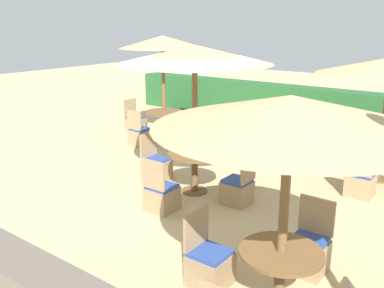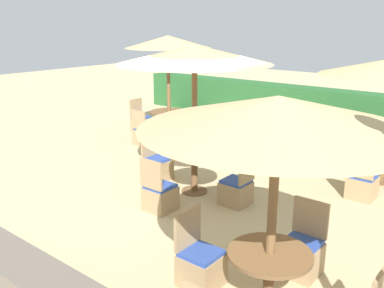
% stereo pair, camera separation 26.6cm
% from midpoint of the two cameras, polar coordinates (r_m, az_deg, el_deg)
% --- Properties ---
extents(ground_plane, '(40.00, 40.00, 0.00)m').
position_cam_midpoint_polar(ground_plane, '(7.69, -1.83, -7.44)').
color(ground_plane, '#C6B284').
extents(hedge_row, '(13.00, 0.70, 1.17)m').
position_cam_midpoint_polar(hedge_row, '(13.15, 17.62, 4.47)').
color(hedge_row, '#28602D').
rests_on(hedge_row, ground_plane).
extents(parasol_front_right, '(2.71, 2.71, 2.40)m').
position_cam_midpoint_polar(parasol_front_right, '(4.18, 13.19, 3.99)').
color(parasol_front_right, brown).
rests_on(parasol_front_right, ground_plane).
extents(round_table_front_right, '(0.90, 0.90, 0.74)m').
position_cam_midpoint_polar(round_table_front_right, '(4.81, 11.87, -15.98)').
color(round_table_front_right, brown).
rests_on(round_table_front_right, ground_plane).
extents(patio_chair_front_right_west, '(0.46, 0.46, 0.93)m').
position_cam_midpoint_polar(patio_chair_front_right_west, '(5.32, 2.58, -15.82)').
color(patio_chair_front_right_west, tan).
rests_on(patio_chair_front_right_west, ground_plane).
extents(patio_chair_front_right_north, '(0.46, 0.46, 0.93)m').
position_cam_midpoint_polar(patio_chair_front_right_north, '(5.73, 15.74, -13.94)').
color(patio_chair_front_right_north, tan).
rests_on(patio_chair_front_right_north, ground_plane).
extents(parasol_center, '(2.71, 2.71, 2.68)m').
position_cam_midpoint_polar(parasol_center, '(7.45, 1.39, 11.77)').
color(parasol_center, brown).
rests_on(parasol_center, ground_plane).
extents(round_table_center, '(0.99, 0.99, 0.75)m').
position_cam_midpoint_polar(round_table_center, '(7.83, 1.29, -2.48)').
color(round_table_center, brown).
rests_on(round_table_center, ground_plane).
extents(patio_chair_center_east, '(0.46, 0.46, 0.93)m').
position_cam_midpoint_polar(patio_chair_center_east, '(7.46, 6.98, -6.13)').
color(patio_chair_center_east, tan).
rests_on(patio_chair_center_east, ground_plane).
extents(patio_chair_center_south, '(0.46, 0.46, 0.93)m').
position_cam_midpoint_polar(patio_chair_center_south, '(7.20, -3.29, -6.88)').
color(patio_chair_center_south, tan).
rests_on(patio_chair_center_south, ground_plane).
extents(patio_chair_center_west, '(0.46, 0.46, 0.93)m').
position_cam_midpoint_polar(patio_chair_center_west, '(8.58, -3.78, -3.04)').
color(patio_chair_center_west, tan).
rests_on(patio_chair_center_west, ground_plane).
extents(round_table_back_right, '(1.13, 1.13, 0.74)m').
position_cam_midpoint_polar(round_table_back_right, '(9.16, 24.97, -1.15)').
color(round_table_back_right, brown).
rests_on(round_table_back_right, ground_plane).
extents(patio_chair_back_right_south, '(0.46, 0.46, 0.93)m').
position_cam_midpoint_polar(patio_chair_back_right_south, '(8.27, 22.57, -5.04)').
color(patio_chair_back_right_south, tan).
rests_on(patio_chair_back_right_south, ground_plane).
extents(parasol_back_left, '(2.25, 2.25, 2.71)m').
position_cam_midpoint_polar(parasol_back_left, '(11.34, -2.54, 13.37)').
color(parasol_back_left, brown).
rests_on(parasol_back_left, ground_plane).
extents(round_table_back_left, '(1.04, 1.04, 0.72)m').
position_cam_midpoint_polar(round_table_back_left, '(11.61, -2.42, 3.62)').
color(round_table_back_left, brown).
rests_on(round_table_back_left, ground_plane).
extents(patio_chair_back_left_south, '(0.46, 0.46, 0.93)m').
position_cam_midpoint_polar(patio_chair_back_left_south, '(10.98, -5.68, 1.21)').
color(patio_chair_back_left_south, tan).
rests_on(patio_chair_back_left_south, ground_plane).
extents(patio_chair_back_left_west, '(0.46, 0.46, 0.93)m').
position_cam_midpoint_polar(patio_chair_back_left_west, '(12.32, -6.20, 2.85)').
color(patio_chair_back_left_west, tan).
rests_on(patio_chair_back_left_west, ground_plane).
extents(patio_chair_back_left_east, '(0.46, 0.46, 0.93)m').
position_cam_midpoint_polar(patio_chair_back_left_east, '(11.12, 1.57, 1.48)').
color(patio_chair_back_left_east, tan).
rests_on(patio_chair_back_left_east, ground_plane).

